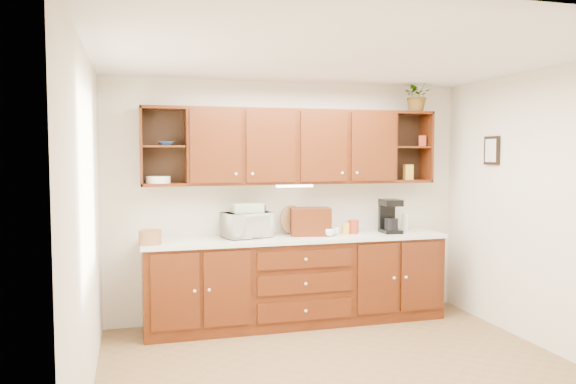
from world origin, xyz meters
TOP-DOWN VIEW (x-y plane):
  - floor at (0.00, 0.00)m, footprint 4.00×4.00m
  - ceiling at (0.00, 0.00)m, footprint 4.00×4.00m
  - back_wall at (0.00, 1.75)m, footprint 4.00×0.00m
  - left_wall at (-2.00, 0.00)m, footprint 0.00×3.50m
  - right_wall at (2.00, 0.00)m, footprint 0.00×3.50m
  - base_cabinets at (0.00, 1.45)m, footprint 3.20×0.60m
  - countertop at (0.00, 1.44)m, footprint 3.24×0.64m
  - upper_cabinets at (0.01, 1.59)m, footprint 3.20×0.33m
  - undercabinet_light at (0.00, 1.53)m, footprint 0.40×0.05m
  - framed_picture at (1.98, 0.90)m, footprint 0.03×0.24m
  - wicker_basket at (-1.52, 1.32)m, footprint 0.23×0.23m
  - microwave at (-0.53, 1.51)m, footprint 0.55×0.45m
  - towel_stack at (-0.53, 1.51)m, footprint 0.33×0.25m
  - wine_bottle at (-0.36, 1.52)m, footprint 0.07×0.07m
  - woven_tray at (-0.00, 1.62)m, footprint 0.33×0.19m
  - bread_box at (0.16, 1.48)m, footprint 0.46×0.33m
  - mug_tree at (0.35, 1.42)m, footprint 0.27×0.26m
  - canister_red at (0.65, 1.47)m, footprint 0.13×0.13m
  - canister_white at (1.33, 1.56)m, footprint 0.09×0.09m
  - canister_yellow at (0.55, 1.44)m, footprint 0.09×0.09m
  - coffee_maker at (1.07, 1.44)m, footprint 0.21×0.27m
  - bowl_stack at (-1.34, 1.56)m, footprint 0.19×0.19m
  - plate_stack at (-1.43, 1.56)m, footprint 0.30×0.30m
  - pantry_box_yellow at (1.36, 1.56)m, footprint 0.10×0.08m
  - pantry_box_red at (1.52, 1.55)m, footprint 0.10×0.10m
  - potted_plant at (1.44, 1.54)m, footprint 0.36×0.32m

SIDE VIEW (x-z plane):
  - floor at x=0.00m, z-range 0.00..0.00m
  - base_cabinets at x=0.00m, z-range 0.00..0.90m
  - countertop at x=0.00m, z-range 0.90..0.94m
  - woven_tray at x=0.00m, z-range 0.79..1.11m
  - mug_tree at x=0.35m, z-range 0.84..1.13m
  - canister_yellow at x=0.55m, z-range 0.94..1.06m
  - wicker_basket at x=-1.52m, z-range 0.94..1.08m
  - canister_red at x=0.65m, z-range 0.94..1.09m
  - canister_white at x=1.33m, z-range 0.94..1.14m
  - microwave at x=-0.53m, z-range 0.94..1.20m
  - bread_box at x=0.16m, z-range 0.94..1.24m
  - wine_bottle at x=-0.36m, z-range 0.94..1.28m
  - coffee_maker at x=1.07m, z-range 0.93..1.30m
  - towel_stack at x=-0.53m, z-range 1.20..1.30m
  - back_wall at x=0.00m, z-range -0.70..3.30m
  - left_wall at x=-2.00m, z-range -0.45..3.05m
  - right_wall at x=2.00m, z-range -0.45..3.05m
  - undercabinet_light at x=0.00m, z-range 1.46..1.48m
  - plate_stack at x=-1.43m, z-range 1.52..1.59m
  - pantry_box_yellow at x=1.36m, z-range 1.52..1.69m
  - framed_picture at x=1.98m, z-range 1.70..2.00m
  - upper_cabinets at x=0.01m, z-range 1.49..2.29m
  - bowl_stack at x=-1.34m, z-range 1.90..1.94m
  - pantry_box_red at x=1.52m, z-range 1.90..2.02m
  - potted_plant at x=1.44m, z-range 2.29..2.66m
  - ceiling at x=0.00m, z-range 2.60..2.60m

